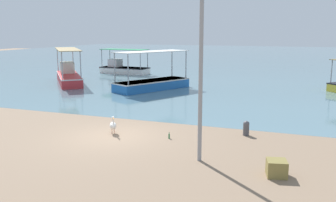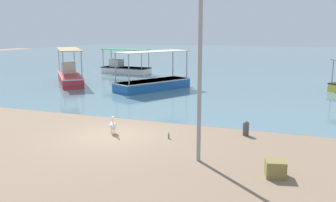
# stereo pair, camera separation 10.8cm
# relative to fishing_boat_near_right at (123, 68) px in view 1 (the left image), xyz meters

# --- Properties ---
(ground) EXTENTS (120.00, 120.00, 0.00)m
(ground) POSITION_rel_fishing_boat_near_right_xyz_m (10.25, -20.95, -0.57)
(ground) COLOR #866D56
(harbor_water) EXTENTS (110.00, 90.00, 0.00)m
(harbor_water) POSITION_rel_fishing_boat_near_right_xyz_m (10.25, 27.05, -0.57)
(harbor_water) COLOR slate
(harbor_water) RESTS_ON ground
(fishing_boat_near_right) EXTENTS (5.24, 2.25, 2.47)m
(fishing_boat_near_right) POSITION_rel_fishing_boat_near_right_xyz_m (0.00, 0.00, 0.00)
(fishing_boat_near_right) COLOR white
(fishing_boat_near_right) RESTS_ON harbor_water
(fishing_boat_near_left) EXTENTS (4.46, 6.25, 2.85)m
(fishing_boat_near_left) POSITION_rel_fishing_boat_near_right_xyz_m (6.90, -8.79, -0.03)
(fishing_boat_near_left) COLOR #2162AF
(fishing_boat_near_left) RESTS_ON harbor_water
(fishing_boat_outer) EXTENTS (5.63, 6.33, 2.86)m
(fishing_boat_outer) POSITION_rel_fishing_boat_near_right_xyz_m (-1.05, -7.98, 0.09)
(fishing_boat_outer) COLOR red
(fishing_boat_outer) RESTS_ON harbor_water
(pelican) EXTENTS (0.56, 0.71, 0.80)m
(pelican) POSITION_rel_fishing_boat_near_right_xyz_m (10.06, -20.58, -0.20)
(pelican) COLOR #E0997A
(pelican) RESTS_ON ground
(lamp_post) EXTENTS (0.28, 0.28, 5.78)m
(lamp_post) POSITION_rel_fishing_boat_near_right_xyz_m (14.45, -22.52, 2.68)
(lamp_post) COLOR gray
(lamp_post) RESTS_ON ground
(mooring_bollard) EXTENTS (0.27, 0.27, 0.63)m
(mooring_bollard) POSITION_rel_fishing_boat_near_right_xyz_m (15.45, -18.84, -0.24)
(mooring_bollard) COLOR #47474C
(mooring_bollard) RESTS_ON ground
(cargo_crate) EXTENTS (0.71, 0.73, 0.51)m
(cargo_crate) POSITION_rel_fishing_boat_near_right_xyz_m (17.03, -23.05, -0.32)
(cargo_crate) COLOR olive
(cargo_crate) RESTS_ON ground
(glass_bottle) EXTENTS (0.07, 0.07, 0.27)m
(glass_bottle) POSITION_rel_fishing_boat_near_right_xyz_m (12.57, -20.42, -0.47)
(glass_bottle) COLOR #3F7F4C
(glass_bottle) RESTS_ON ground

